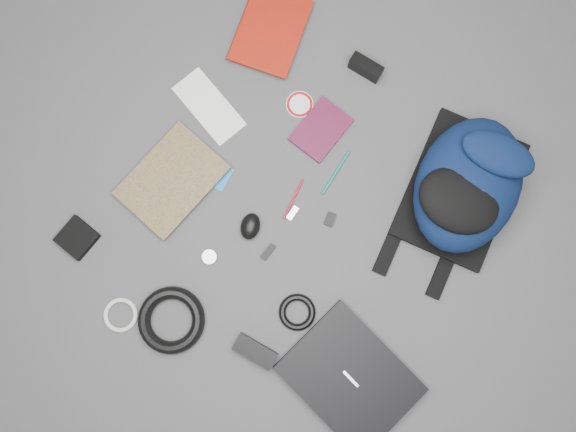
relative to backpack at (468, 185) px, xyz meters
The scene contains 23 objects.
ground 0.52m from the backpack, 138.99° to the right, with size 4.00×4.00×0.00m, color #4F4F51.
backpack is the anchor object (origin of this frame).
laptop 0.64m from the backpack, 89.35° to the right, with size 0.35×0.27×0.03m, color black.
textbook_red 0.84m from the backpack, behind, with size 0.19×0.26×0.03m, color maroon.
comic_book 0.94m from the backpack, 153.98° to the right, with size 0.21×0.29×0.02m, color gold.
envelope 0.79m from the backpack, 166.95° to the right, with size 0.23×0.11×0.00m, color white.
dvd_case 0.46m from the backpack, behind, with size 0.12×0.17×0.01m, color #400C21.
compact_camera 0.46m from the backpack, 158.58° to the left, with size 0.10×0.04×0.06m, color black.
sticker_disc 0.55m from the backpack, behind, with size 0.08×0.08×0.00m, color white.
pen_teal 0.38m from the backpack, 156.14° to the right, with size 0.01×0.01×0.15m, color #0C6E5E.
pen_red 0.50m from the backpack, 144.76° to the right, with size 0.01×0.01×0.13m, color #AB0D23.
id_badge 0.71m from the backpack, 151.15° to the right, with size 0.05×0.08×0.00m, color blue.
usb_black 0.60m from the backpack, 129.93° to the right, with size 0.02×0.05×0.01m, color black.
usb_silver 0.51m from the backpack, 139.92° to the right, with size 0.02×0.04×0.01m, color silver.
key_fob 0.40m from the backpack, 134.98° to the right, with size 0.02×0.04×0.01m, color black.
mouse 0.63m from the backpack, 137.81° to the right, with size 0.06×0.08×0.04m, color black.
headphone_left 0.80m from the backpack, 149.12° to the right, with size 0.05×0.05×0.01m, color silver.
headphone_right 0.77m from the backpack, 132.86° to the right, with size 0.04×0.04×0.01m, color #A6A6A8.
cable_coil 0.61m from the backpack, 111.20° to the right, with size 0.11×0.11×0.02m, color black.
power_brick 0.77m from the backpack, 110.02° to the right, with size 0.12×0.05×0.03m, color black.
power_cord_coil 0.93m from the backpack, 123.62° to the right, with size 0.19×0.19×0.04m, color black.
pouch 1.14m from the backpack, 140.70° to the right, with size 0.10×0.10×0.02m, color black.
white_cable_coil 1.06m from the backpack, 127.65° to the right, with size 0.10×0.10×0.01m, color silver.
Camera 1 is at (0.10, -0.16, 1.65)m, focal length 35.00 mm.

